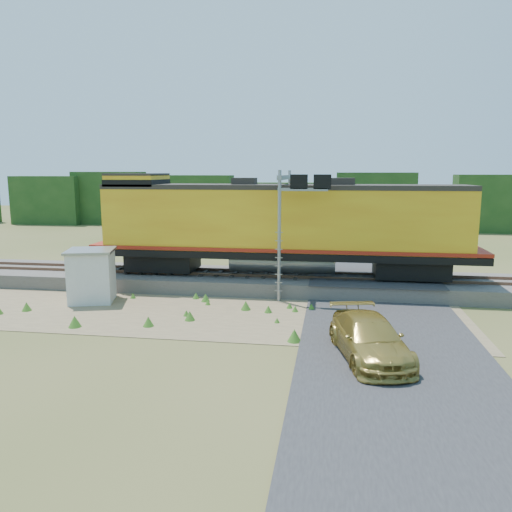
% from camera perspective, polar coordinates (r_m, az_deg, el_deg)
% --- Properties ---
extents(ground, '(140.00, 140.00, 0.00)m').
position_cam_1_polar(ground, '(23.35, -3.13, -6.98)').
color(ground, '#475123').
rests_on(ground, ground).
extents(ballast, '(70.00, 5.00, 0.80)m').
position_cam_1_polar(ballast, '(28.96, -0.69, -2.88)').
color(ballast, slate).
rests_on(ballast, ground).
extents(rails, '(70.00, 1.54, 0.16)m').
position_cam_1_polar(rails, '(28.86, -0.69, -1.95)').
color(rails, brown).
rests_on(rails, ballast).
extents(dirt_shoulder, '(26.00, 8.00, 0.03)m').
position_cam_1_polar(dirt_shoulder, '(24.29, -7.54, -6.36)').
color(dirt_shoulder, '#8C7754').
rests_on(dirt_shoulder, ground).
extents(road, '(7.00, 66.00, 0.86)m').
position_cam_1_polar(road, '(23.68, 14.19, -6.81)').
color(road, '#38383A').
rests_on(road, ground).
extents(tree_line_north, '(130.00, 3.00, 6.50)m').
position_cam_1_polar(tree_line_north, '(60.18, 4.36, 6.15)').
color(tree_line_north, '#1B3D16').
rests_on(tree_line_north, ground).
extents(weed_clumps, '(15.00, 6.20, 0.56)m').
position_cam_1_polar(weed_clumps, '(24.39, -11.21, -6.44)').
color(weed_clumps, '#3A7020').
rests_on(weed_clumps, ground).
extents(locomotive, '(21.77, 3.32, 5.62)m').
position_cam_1_polar(locomotive, '(28.22, 2.41, 3.63)').
color(locomotive, black).
rests_on(locomotive, rails).
extents(shed, '(2.85, 2.85, 2.74)m').
position_cam_1_polar(shed, '(27.09, -18.26, -2.12)').
color(shed, silver).
rests_on(shed, ground).
extents(signal_gantry, '(2.68, 6.20, 6.75)m').
position_cam_1_polar(signal_gantry, '(27.38, 3.90, 6.28)').
color(signal_gantry, gray).
rests_on(signal_gantry, ground).
extents(car, '(3.24, 5.54, 1.51)m').
position_cam_1_polar(car, '(18.59, 12.84, -9.17)').
color(car, '#A98F3E').
rests_on(car, ground).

